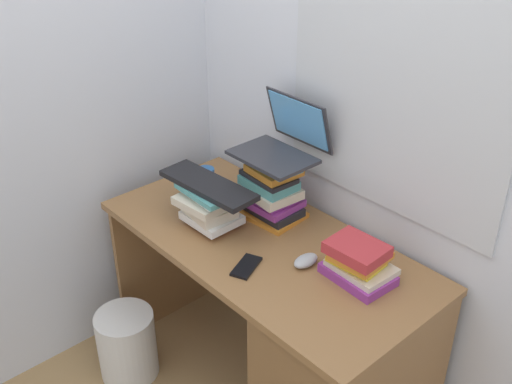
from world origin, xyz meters
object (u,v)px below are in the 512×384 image
object	(u,v)px
book_stack_keyboard_riser	(209,206)
computer_mouse	(306,261)
book_stack_tall	(272,190)
desk	(321,359)
mug	(206,178)
laptop	(284,141)
book_stack_side	(358,262)
keyboard	(208,185)
wastebasket	(127,345)
cell_phone	(246,266)

from	to	relation	value
book_stack_keyboard_riser	computer_mouse	xyz separation A→B (m)	(0.44, 0.09, -0.07)
book_stack_tall	computer_mouse	size ratio (longest dim) A/B	2.52
desk	mug	xyz separation A→B (m)	(-0.81, 0.12, 0.38)
book_stack_keyboard_riser	laptop	distance (m)	0.38
book_stack_side	computer_mouse	bearing A→B (deg)	-154.78
computer_mouse	keyboard	bearing A→B (deg)	-168.76
book_stack_tall	laptop	xyz separation A→B (m)	(0.00, 0.05, 0.19)
book_stack_side	wastebasket	bearing A→B (deg)	-149.44
laptop	computer_mouse	distance (m)	0.47
cell_phone	wastebasket	xyz separation A→B (m)	(-0.52, -0.24, -0.60)
book_stack_keyboard_riser	wastebasket	size ratio (longest dim) A/B	0.76
desk	keyboard	world-z (taller)	keyboard
computer_mouse	mug	size ratio (longest dim) A/B	0.93
book_stack_side	keyboard	size ratio (longest dim) A/B	0.58
book_stack_keyboard_riser	mug	world-z (taller)	book_stack_keyboard_riser
mug	wastebasket	distance (m)	0.80
book_stack_keyboard_riser	cell_phone	size ratio (longest dim) A/B	1.79
book_stack_side	laptop	world-z (taller)	laptop
book_stack_side	cell_phone	size ratio (longest dim) A/B	1.78
book_stack_keyboard_riser	laptop	xyz separation A→B (m)	(0.12, 0.28, 0.23)
book_stack_tall	laptop	distance (m)	0.20
book_stack_keyboard_riser	cell_phone	bearing A→B (deg)	-14.43
keyboard	cell_phone	size ratio (longest dim) A/B	3.09
book_stack_tall	cell_phone	distance (m)	0.37
mug	computer_mouse	bearing A→B (deg)	-7.23
book_stack_side	keyboard	distance (m)	0.64
desk	wastebasket	size ratio (longest dim) A/B	4.18
laptop	wastebasket	distance (m)	1.13
desk	book_stack_keyboard_riser	distance (m)	0.71
laptop	mug	distance (m)	0.47
desk	keyboard	bearing A→B (deg)	-174.42
laptop	computer_mouse	xyz separation A→B (m)	(0.32, -0.19, -0.30)
book_stack_tall	book_stack_side	distance (m)	0.50
book_stack_side	wastebasket	distance (m)	1.16
book_stack_keyboard_riser	wastebasket	xyz separation A→B (m)	(-0.22, -0.32, -0.68)
computer_mouse	book_stack_keyboard_riser	bearing A→B (deg)	-168.57
keyboard	book_stack_keyboard_riser	bearing A→B (deg)	-28.36
desk	book_stack_side	bearing A→B (deg)	70.48
laptop	mug	size ratio (longest dim) A/B	2.75
book_stack_tall	book_stack_keyboard_riser	bearing A→B (deg)	-118.10
mug	desk	bearing A→B (deg)	-8.28
computer_mouse	cell_phone	xyz separation A→B (m)	(-0.13, -0.17, -0.01)
keyboard	wastebasket	world-z (taller)	keyboard
computer_mouse	wastebasket	distance (m)	0.98
desk	laptop	world-z (taller)	laptop
mug	cell_phone	world-z (taller)	mug
computer_mouse	cell_phone	distance (m)	0.21
book_stack_side	mug	bearing A→B (deg)	179.54
desk	keyboard	size ratio (longest dim) A/B	3.18
book_stack_keyboard_riser	cell_phone	distance (m)	0.33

